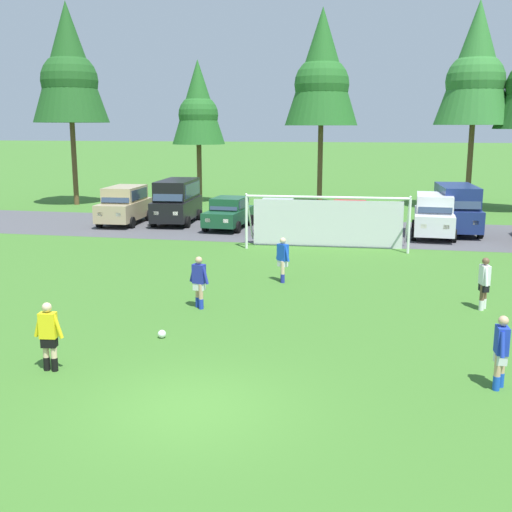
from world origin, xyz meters
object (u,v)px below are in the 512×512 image
player_winger_left (199,282)px  parked_car_slot_right (434,215)px  soccer_ball (162,334)px  parked_car_slot_far_right (456,208)px  soccer_goal (327,220)px  parked_car_slot_center_left (229,213)px  parked_car_slot_far_left (125,205)px  player_midfield_center (484,284)px  player_striker_near (501,352)px  referee (49,337)px  parked_car_slot_center_right (348,218)px  parked_car_slot_left (177,200)px  player_defender_far (283,260)px  parked_car_slot_center (277,215)px

player_winger_left → parked_car_slot_right: size_ratio=0.35×
soccer_ball → parked_car_slot_far_right: bearing=63.8°
soccer_goal → parked_car_slot_center_left: bearing=142.5°
parked_car_slot_far_left → player_midfield_center: bearing=-38.1°
player_midfield_center → parked_car_slot_right: (-0.60, 13.23, 0.29)m
player_striker_near → referee: bearing=-174.1°
player_midfield_center → parked_car_slot_center_left: parked_car_slot_center_left is taller
parked_car_slot_far_left → parked_car_slot_right: 17.26m
player_winger_left → soccer_ball: bearing=-93.4°
parked_car_slot_center_left → parked_car_slot_center_right: same height
soccer_goal → parked_car_slot_left: bearing=148.2°
parked_car_slot_center_right → player_defender_far: bearing=-99.0°
referee → parked_car_slot_center_left: (-0.96, 20.80, 0.05)m
player_midfield_center → parked_car_slot_right: bearing=92.6°
parked_car_slot_left → parked_car_slot_center_left: (3.42, -1.28, -0.47)m
soccer_goal → player_winger_left: (-2.95, -10.74, -0.47)m
soccer_goal → referee: bearing=-106.6°
parked_car_slot_center → parked_car_slot_far_left: bearing=175.8°
parked_car_slot_center_right → parked_car_slot_center_left: bearing=173.9°
soccer_goal → parked_car_slot_center_right: soccer_goal is taller
player_midfield_center → player_winger_left: 8.79m
player_striker_near → player_midfield_center: same height
soccer_goal → parked_car_slot_left: 10.88m
player_winger_left → referee: bearing=-108.8°
player_striker_near → player_midfield_center: size_ratio=1.00×
player_striker_near → parked_car_slot_center_left: (-10.97, 19.76, 0.05)m
player_winger_left → parked_car_slot_center: 14.97m
player_striker_near → player_defender_far: size_ratio=1.00×
parked_car_slot_far_left → parked_car_slot_left: size_ratio=0.95×
referee → parked_car_slot_far_right: (11.18, 21.88, 0.52)m
player_striker_near → parked_car_slot_far_left: parked_car_slot_far_left is taller
parked_car_slot_center_left → parked_car_slot_center_right: 6.59m
soccer_ball → parked_car_slot_far_left: 20.66m
parked_car_slot_far_left → parked_car_slot_left: parked_car_slot_left is taller
player_winger_left → parked_car_slot_right: (8.04, 14.86, 0.29)m
player_defender_far → player_striker_near: bearing=-54.0°
player_winger_left → parked_car_slot_left: bearing=110.9°
parked_car_slot_left → parked_car_slot_center_left: bearing=-20.5°
parked_car_slot_left → parked_car_slot_center: bearing=-13.7°
player_winger_left → parked_car_slot_center_left: (-2.87, 15.19, 0.05)m
referee → parked_car_slot_far_left: bearing=108.9°
parked_car_slot_far_right → soccer_goal: bearing=-138.8°
player_defender_far → soccer_goal: bearing=82.2°
player_defender_far → parked_car_slot_far_left: (-11.20, 11.81, 0.29)m
parked_car_slot_left → parked_car_slot_far_right: same height
player_striker_near → parked_car_slot_far_right: bearing=86.8°
parked_car_slot_center → parked_car_slot_center_right: (3.81, -0.49, 0.00)m
player_winger_left → parked_car_slot_far_right: parked_car_slot_far_right is taller
player_winger_left → player_defender_far: bearing=62.4°
parked_car_slot_center → parked_car_slot_far_right: size_ratio=0.88×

